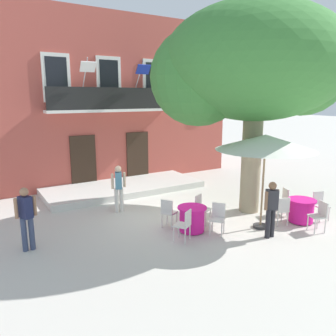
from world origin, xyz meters
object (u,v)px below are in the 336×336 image
object	(u,v)px
cafe_chair_near_tree_1	(184,223)
cafe_chair_middle_1	(288,199)
cafe_table_near_tree	(192,219)
pedestrian_mid_plaza	(26,215)
cafe_chair_near_tree_0	(168,211)
cafe_umbrella	(265,143)
cafe_chair_near_tree_2	(218,217)
plane_tree	(253,67)
cafe_chair_middle_3	(319,214)
cafe_chair_middle_0	(320,204)
pedestrian_near_entrance	(119,186)
cafe_table_middle	(301,211)
pedestrian_by_tree	(271,206)
cafe_chair_near_tree_3	(201,207)
cafe_chair_middle_2	(282,209)

from	to	relation	value
cafe_chair_near_tree_1	cafe_chair_middle_1	bearing A→B (deg)	-0.27
cafe_table_near_tree	pedestrian_mid_plaza	world-z (taller)	pedestrian_mid_plaza
cafe_chair_near_tree_0	cafe_umbrella	distance (m)	3.50
cafe_chair_near_tree_2	pedestrian_mid_plaza	xyz separation A→B (m)	(-4.86, 1.74, 0.43)
plane_tree	cafe_chair_middle_3	xyz separation A→B (m)	(0.55, -2.45, -4.32)
plane_tree	cafe_chair_middle_0	world-z (taller)	plane_tree
cafe_chair_middle_1	pedestrian_near_entrance	xyz separation A→B (m)	(-4.78, 3.20, 0.40)
cafe_table_middle	pedestrian_by_tree	size ratio (longest dim) A/B	0.53
plane_tree	pedestrian_mid_plaza	world-z (taller)	plane_tree
cafe_umbrella	cafe_chair_near_tree_1	bearing A→B (deg)	171.67
cafe_table_near_tree	cafe_chair_middle_0	xyz separation A→B (m)	(4.13, -1.33, 0.14)
cafe_chair_middle_3	pedestrian_by_tree	world-z (taller)	pedestrian_by_tree
plane_tree	cafe_chair_middle_3	size ratio (longest dim) A/B	7.52
plane_tree	cafe_chair_near_tree_0	bearing A→B (deg)	178.27
pedestrian_mid_plaza	cafe_chair_near_tree_2	bearing A→B (deg)	-19.68
cafe_chair_middle_1	pedestrian_by_tree	size ratio (longest dim) A/B	0.56
cafe_table_near_tree	cafe_chair_near_tree_2	bearing A→B (deg)	-45.18
cafe_table_near_tree	cafe_umbrella	xyz separation A→B (m)	(1.97, -0.85, 2.22)
cafe_chair_middle_0	cafe_chair_middle_3	xyz separation A→B (m)	(-0.91, -0.61, 0.00)
cafe_chair_near_tree_3	cafe_umbrella	size ratio (longest dim) A/B	0.31
cafe_chair_near_tree_2	pedestrian_near_entrance	distance (m)	3.67
cafe_chair_middle_3	cafe_table_near_tree	bearing A→B (deg)	148.90
pedestrian_by_tree	pedestrian_mid_plaza	bearing A→B (deg)	155.76
cafe_chair_middle_3	pedestrian_mid_plaza	world-z (taller)	pedestrian_mid_plaza
cafe_chair_near_tree_1	cafe_chair_middle_0	bearing A→B (deg)	-10.35
cafe_chair_middle_0	cafe_chair_middle_2	size ratio (longest dim) A/B	1.00
cafe_table_near_tree	cafe_chair_middle_0	size ratio (longest dim) A/B	0.95
plane_tree	cafe_chair_near_tree_1	size ratio (longest dim) A/B	7.52
cafe_chair_middle_1	cafe_table_middle	bearing A→B (deg)	-108.51
cafe_chair_near_tree_2	cafe_table_middle	xyz separation A→B (m)	(2.85, -0.67, -0.14)
cafe_table_near_tree	cafe_chair_middle_3	size ratio (longest dim) A/B	0.95
cafe_chair_near_tree_2	pedestrian_by_tree	xyz separation A→B (m)	(1.12, -0.95, 0.39)
cafe_chair_near_tree_0	pedestrian_mid_plaza	size ratio (longest dim) A/B	0.54
cafe_chair_near_tree_3	cafe_chair_near_tree_0	bearing A→B (deg)	169.50
pedestrian_by_tree	cafe_chair_middle_1	bearing A→B (deg)	26.73
cafe_table_middle	cafe_chair_middle_0	world-z (taller)	cafe_chair_middle_0
cafe_chair_middle_2	plane_tree	bearing A→B (deg)	89.17
cafe_table_middle	cafe_table_near_tree	bearing A→B (deg)	160.38
cafe_table_middle	cafe_chair_near_tree_3	bearing A→B (deg)	149.66
cafe_chair_near_tree_1	cafe_chair_middle_3	bearing A→B (deg)	-21.12
cafe_chair_middle_1	cafe_umbrella	size ratio (longest dim) A/B	0.31
cafe_chair_middle_2	cafe_chair_near_tree_1	bearing A→B (deg)	169.99
cafe_table_middle	cafe_umbrella	world-z (taller)	cafe_umbrella
cafe_chair_middle_0	cafe_chair_near_tree_2	bearing A→B (deg)	167.49
pedestrian_near_entrance	cafe_table_near_tree	bearing A→B (deg)	-66.84
cafe_table_middle	cafe_chair_middle_1	size ratio (longest dim) A/B	0.95
cafe_chair_near_tree_2	plane_tree	bearing A→B (deg)	25.99
cafe_table_near_tree	cafe_chair_near_tree_1	size ratio (longest dim) A/B	0.95
cafe_chair_near_tree_3	pedestrian_mid_plaza	bearing A→B (deg)	170.81
pedestrian_mid_plaza	cafe_table_middle	bearing A→B (deg)	-17.35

